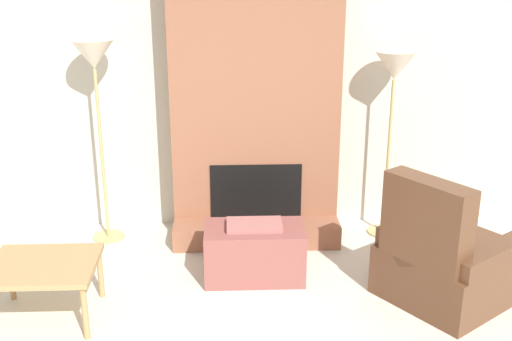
# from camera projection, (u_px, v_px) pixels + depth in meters

# --- Properties ---
(wall_back) EXTENTS (7.57, 0.06, 2.60)m
(wall_back) POSITION_uv_depth(u_px,v_px,m) (254.00, 93.00, 6.00)
(wall_back) COLOR beige
(wall_back) RESTS_ON ground_plane
(fireplace) EXTENTS (1.52, 0.68, 2.60)m
(fireplace) POSITION_uv_depth(u_px,v_px,m) (255.00, 107.00, 5.80)
(fireplace) COLOR #935B42
(fireplace) RESTS_ON ground_plane
(ottoman) EXTENTS (0.81, 0.45, 0.50)m
(ottoman) POSITION_uv_depth(u_px,v_px,m) (254.00, 252.00, 5.26)
(ottoman) COLOR #8C4C47
(ottoman) RESTS_ON ground_plane
(armchair) EXTENTS (1.29, 1.26, 1.04)m
(armchair) POSITION_uv_depth(u_px,v_px,m) (446.00, 263.00, 4.94)
(armchair) COLOR brown
(armchair) RESTS_ON ground_plane
(side_table) EXTENTS (0.77, 0.65, 0.45)m
(side_table) POSITION_uv_depth(u_px,v_px,m) (43.00, 270.00, 4.63)
(side_table) COLOR tan
(side_table) RESTS_ON ground_plane
(floor_lamp_left) EXTENTS (0.37, 0.37, 1.85)m
(floor_lamp_left) POSITION_uv_depth(u_px,v_px,m) (94.00, 67.00, 5.52)
(floor_lamp_left) COLOR tan
(floor_lamp_left) RESTS_ON ground_plane
(floor_lamp_right) EXTENTS (0.37, 0.37, 1.74)m
(floor_lamp_right) POSITION_uv_depth(u_px,v_px,m) (394.00, 77.00, 5.65)
(floor_lamp_right) COLOR tan
(floor_lamp_right) RESTS_ON ground_plane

